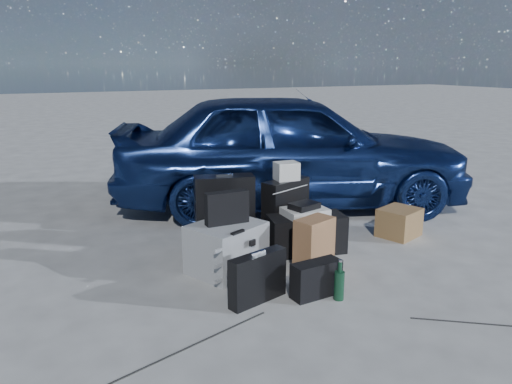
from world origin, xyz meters
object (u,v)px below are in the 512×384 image
suitcase_left (225,213)px  green_bottle (339,281)px  cardboard_box (399,222)px  pelican_case (227,248)px  briefcase (258,278)px  car (291,149)px  duffel_bag (306,234)px  suitcase_right (285,210)px

suitcase_left → green_bottle: 1.44m
suitcase_left → cardboard_box: suitcase_left is taller
pelican_case → briefcase: 0.63m
car → duffel_bag: (-0.64, -1.48, -0.54)m
briefcase → duffel_bag: (0.86, 0.73, -0.01)m
suitcase_right → green_bottle: suitcase_right is taller
duffel_bag → suitcase_left: bearing=159.6°
cardboard_box → briefcase: bearing=-160.1°
briefcase → suitcase_right: size_ratio=0.78×
pelican_case → suitcase_right: (0.83, 0.48, 0.10)m
pelican_case → duffel_bag: (0.85, 0.09, -0.03)m
pelican_case → duffel_bag: pelican_case is taller
duffel_bag → green_bottle: (-0.28, -0.96, -0.03)m
pelican_case → suitcase_right: bearing=5.4°
car → pelican_case: bearing=155.9°
pelican_case → briefcase: pelican_case is taller
green_bottle → cardboard_box: bearing=34.2°
suitcase_left → suitcase_right: size_ratio=1.15×
car → briefcase: size_ratio=8.64×
cardboard_box → duffel_bag: bearing=179.2°
suitcase_right → green_bottle: bearing=-122.7°
duffel_bag → cardboard_box: duffel_bag is taller
duffel_bag → green_bottle: bearing=-95.5°
cardboard_box → green_bottle: green_bottle is taller
pelican_case → suitcase_left: 0.55m
cardboard_box → pelican_case: bearing=-177.8°
suitcase_right → suitcase_left: bearing=156.6°
green_bottle → briefcase: bearing=157.8°
briefcase → suitcase_left: (0.19, 1.13, 0.17)m
duffel_bag → briefcase: bearing=-128.8°
suitcase_left → duffel_bag: size_ratio=1.01×
car → duffel_bag: 1.70m
suitcase_right → cardboard_box: bearing=-41.2°
car → suitcase_right: size_ratio=6.77×
pelican_case → green_bottle: pelican_case is taller
suitcase_right → briefcase: bearing=-148.5°
car → briefcase: bearing=165.3°
suitcase_left → cardboard_box: bearing=0.2°
suitcase_right → duffel_bag: 0.41m
suitcase_left → green_bottle: size_ratio=2.35×
briefcase → suitcase_right: bearing=36.3°
pelican_case → duffel_bag: 0.86m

